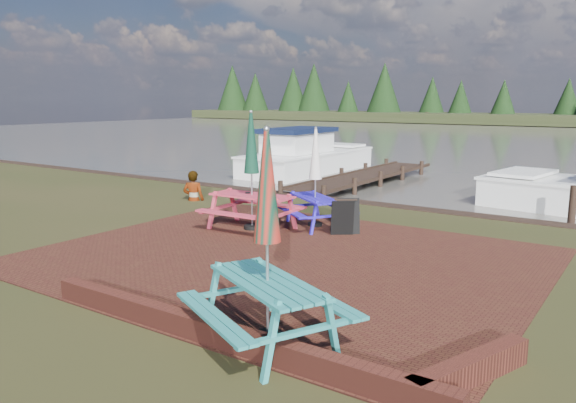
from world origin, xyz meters
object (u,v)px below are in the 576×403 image
(chalkboard, at_px, (345,217))
(picnic_table_blue, at_px, (315,193))
(person, at_px, (193,171))
(jetty, at_px, (364,176))
(picnic_table_teal, at_px, (267,271))
(picnic_table_red, at_px, (252,189))
(boat_jetty, at_px, (306,158))

(chalkboard, bearing_deg, picnic_table_blue, 123.50)
(chalkboard, bearing_deg, person, 131.07)
(chalkboard, relative_size, person, 0.46)
(chalkboard, height_order, person, person)
(chalkboard, distance_m, jetty, 8.81)
(picnic_table_blue, distance_m, person, 4.84)
(picnic_table_teal, bearing_deg, jetty, 137.83)
(person, bearing_deg, picnic_table_red, 128.98)
(boat_jetty, xyz_separation_m, person, (1.44, -8.49, 0.44))
(picnic_table_teal, xyz_separation_m, picnic_table_red, (-3.87, 4.67, 0.02))
(picnic_table_blue, bearing_deg, picnic_table_red, -98.39)
(picnic_table_blue, relative_size, jetty, 0.25)
(picnic_table_red, bearing_deg, boat_jetty, 114.13)
(chalkboard, relative_size, jetty, 0.09)
(jetty, relative_size, boat_jetty, 1.23)
(picnic_table_teal, distance_m, picnic_table_red, 6.07)
(picnic_table_teal, distance_m, chalkboard, 5.73)
(person, bearing_deg, boat_jetty, -103.40)
(picnic_table_teal, xyz_separation_m, chalkboard, (-1.85, 5.40, -0.50))
(picnic_table_blue, xyz_separation_m, person, (-4.76, 0.90, 0.07))
(picnic_table_red, distance_m, chalkboard, 2.21)
(picnic_table_red, height_order, person, picnic_table_red)
(jetty, height_order, person, person)
(person, bearing_deg, chalkboard, 144.63)
(picnic_table_blue, height_order, jetty, picnic_table_blue)
(chalkboard, distance_m, person, 5.91)
(boat_jetty, bearing_deg, picnic_table_blue, -56.44)
(picnic_table_teal, bearing_deg, chalkboard, 134.75)
(picnic_table_teal, bearing_deg, boat_jetty, 146.70)
(chalkboard, height_order, jetty, chalkboard)
(jetty, xyz_separation_m, person, (-2.18, -6.78, 0.76))
(chalkboard, distance_m, boat_jetty, 12.12)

